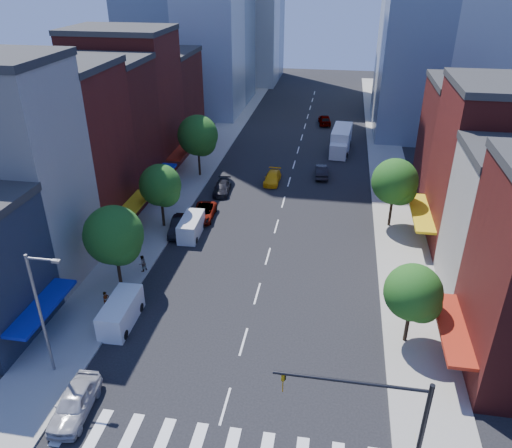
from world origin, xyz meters
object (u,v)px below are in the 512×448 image
(parked_car_second, at_px, (180,226))
(traffic_car_far, at_px, (325,120))
(parked_car_third, at_px, (204,213))
(cargo_van_near, at_px, (120,313))
(taxi, at_px, (272,178))
(parked_car_front, at_px, (75,403))
(pedestrian_far, at_px, (142,263))
(cargo_van_far, at_px, (191,227))
(pedestrian_near, at_px, (106,300))
(traffic_car_oncoming, at_px, (322,171))
(parked_car_rear, at_px, (222,188))
(box_truck, at_px, (341,141))

(parked_car_second, xyz_separation_m, traffic_car_far, (12.65, 40.51, 0.05))
(parked_car_second, distance_m, traffic_car_far, 42.44)
(traffic_car_far, bearing_deg, parked_car_third, 66.04)
(cargo_van_near, bearing_deg, traffic_car_far, 75.80)
(taxi, bearing_deg, parked_car_front, -99.42)
(traffic_car_far, xyz_separation_m, pedestrian_far, (-13.65, -48.13, 0.10))
(cargo_van_far, bearing_deg, taxi, 65.54)
(parked_car_front, xyz_separation_m, parked_car_second, (-0.66, 23.10, -0.07))
(parked_car_third, bearing_deg, pedestrian_far, -106.39)
(traffic_car_far, bearing_deg, parked_car_front, 72.00)
(parked_car_second, bearing_deg, pedestrian_far, -102.84)
(parked_car_front, xyz_separation_m, traffic_car_far, (11.99, 63.61, -0.01))
(parked_car_third, xyz_separation_m, pedestrian_near, (-3.37, -16.69, 0.25))
(traffic_car_oncoming, relative_size, pedestrian_far, 2.94)
(parked_car_second, xyz_separation_m, parked_car_rear, (2.00, 10.28, -0.12))
(taxi, height_order, pedestrian_near, pedestrian_near)
(parked_car_third, height_order, pedestrian_far, pedestrian_far)
(parked_car_second, height_order, box_truck, box_truck)
(pedestrian_near, bearing_deg, parked_car_rear, 15.07)
(parked_car_third, bearing_deg, cargo_van_far, -96.72)
(pedestrian_far, bearing_deg, taxi, -169.93)
(parked_car_third, relative_size, traffic_car_oncoming, 1.09)
(parked_car_rear, distance_m, traffic_car_oncoming, 13.37)
(parked_car_rear, bearing_deg, parked_car_front, -96.44)
(cargo_van_near, relative_size, taxi, 1.10)
(taxi, xyz_separation_m, box_truck, (8.06, 13.10, 0.93))
(cargo_van_near, distance_m, traffic_car_far, 56.66)
(parked_car_rear, xyz_separation_m, cargo_van_near, (-2.00, -25.00, 0.38))
(traffic_car_oncoming, bearing_deg, cargo_van_near, 63.71)
(pedestrian_far, bearing_deg, parked_car_second, -156.27)
(parked_car_second, relative_size, parked_car_rear, 1.04)
(box_truck, distance_m, pedestrian_near, 44.19)
(parked_car_third, relative_size, pedestrian_far, 3.19)
(parked_car_front, bearing_deg, pedestrian_near, 99.90)
(traffic_car_far, height_order, pedestrian_near, pedestrian_near)
(parked_car_second, bearing_deg, parked_car_third, 60.15)
(cargo_van_near, bearing_deg, parked_car_rear, 84.13)
(parked_car_third, height_order, cargo_van_near, cargo_van_near)
(parked_car_third, xyz_separation_m, cargo_van_near, (-1.57, -18.16, 0.34))
(pedestrian_near, bearing_deg, parked_car_front, -141.73)
(parked_car_third, height_order, parked_car_rear, parked_car_third)
(parked_car_rear, bearing_deg, cargo_van_far, -97.66)
(cargo_van_far, bearing_deg, parked_car_rear, 84.55)
(parked_car_third, bearing_deg, cargo_van_near, -98.25)
(parked_car_rear, relative_size, pedestrian_near, 2.84)
(cargo_van_far, relative_size, pedestrian_far, 3.02)
(parked_car_second, distance_m, taxi, 16.13)
(parked_car_rear, xyz_separation_m, traffic_car_far, (10.65, 30.23, 0.17))
(pedestrian_near, xyz_separation_m, pedestrian_far, (0.80, 5.62, -0.01))
(parked_car_second, distance_m, traffic_car_oncoming, 21.86)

